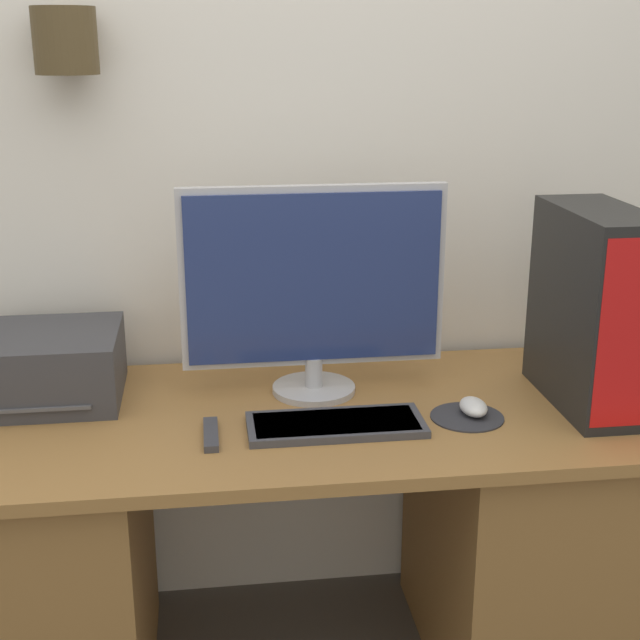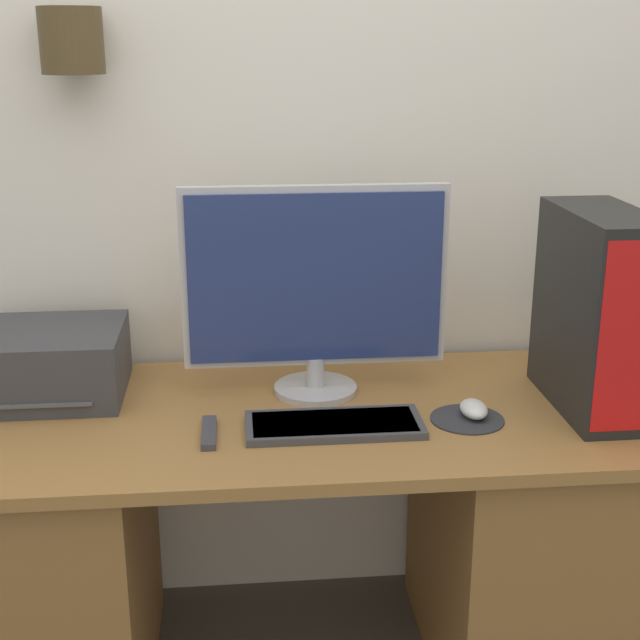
% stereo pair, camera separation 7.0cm
% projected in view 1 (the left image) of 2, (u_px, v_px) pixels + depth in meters
% --- Properties ---
extents(wall_back, '(6.40, 0.20, 2.70)m').
position_uv_depth(wall_back, '(271.00, 132.00, 2.33)').
color(wall_back, white).
rests_on(wall_back, ground_plane).
extents(desk, '(1.69, 0.74, 0.74)m').
position_uv_depth(desk, '(292.00, 543.00, 2.22)').
color(desk, olive).
rests_on(desk, ground_plane).
extents(monitor, '(0.64, 0.21, 0.52)m').
position_uv_depth(monitor, '(313.00, 285.00, 2.15)').
color(monitor, '#B7B7BC').
rests_on(monitor, desk).
extents(keyboard, '(0.40, 0.17, 0.02)m').
position_uv_depth(keyboard, '(336.00, 424.00, 2.02)').
color(keyboard, '#3D3D42').
rests_on(keyboard, desk).
extents(mousepad, '(0.17, 0.17, 0.00)m').
position_uv_depth(mousepad, '(467.00, 417.00, 2.08)').
color(mousepad, '#2D2D33').
rests_on(mousepad, desk).
extents(mouse, '(0.06, 0.10, 0.04)m').
position_uv_depth(mouse, '(473.00, 407.00, 2.09)').
color(mouse, silver).
rests_on(mouse, mousepad).
extents(computer_tower, '(0.18, 0.40, 0.48)m').
position_uv_depth(computer_tower, '(595.00, 309.00, 2.10)').
color(computer_tower, black).
rests_on(computer_tower, desk).
extents(printer, '(0.38, 0.33, 0.17)m').
position_uv_depth(printer, '(42.00, 367.00, 2.17)').
color(printer, '#38383D').
rests_on(printer, desk).
extents(remote_control, '(0.03, 0.16, 0.02)m').
position_uv_depth(remote_control, '(211.00, 434.00, 1.98)').
color(remote_control, '#38383D').
rests_on(remote_control, desk).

